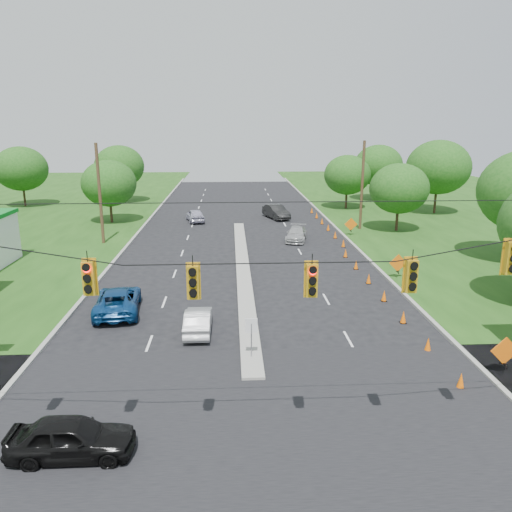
{
  "coord_description": "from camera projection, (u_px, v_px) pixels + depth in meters",
  "views": [
    {
      "loc": [
        -0.88,
        -15.01,
        10.53
      ],
      "look_at": [
        0.64,
        14.2,
        2.8
      ],
      "focal_mm": 35.0,
      "sensor_mm": 36.0,
      "label": 1
    }
  ],
  "objects": [
    {
      "name": "silver_car_far",
      "position": [
        296.0,
        234.0,
        46.54
      ],
      "size": [
        2.66,
        4.64,
        1.27
      ],
      "primitive_type": "imported",
      "rotation": [
        0.0,
        0.0,
        -0.21
      ],
      "color": "#A0A0A0",
      "rests_on": "ground"
    },
    {
      "name": "tree_9",
      "position": [
        399.0,
        189.0,
        49.75
      ],
      "size": [
        5.88,
        5.88,
        6.86
      ],
      "color": "black",
      "rests_on": "ground"
    },
    {
      "name": "tree_4",
      "position": [
        21.0,
        169.0,
        64.76
      ],
      "size": [
        6.72,
        6.72,
        7.84
      ],
      "color": "black",
      "rests_on": "ground"
    },
    {
      "name": "cross_street",
      "position": [
        259.0,
        439.0,
        17.23
      ],
      "size": [
        160.0,
        14.0,
        0.02
      ],
      "primitive_type": "cube",
      "color": "black",
      "rests_on": "ground"
    },
    {
      "name": "cone_4",
      "position": [
        369.0,
        279.0,
        33.98
      ],
      "size": [
        0.32,
        0.32,
        0.7
      ],
      "primitive_type": "cone",
      "color": "#FF6607",
      "rests_on": "ground"
    },
    {
      "name": "silver_car_oncoming",
      "position": [
        195.0,
        215.0,
        55.55
      ],
      "size": [
        2.55,
        4.46,
        1.43
      ],
      "primitive_type": "imported",
      "rotation": [
        0.0,
        0.0,
        3.36
      ],
      "color": "#ABA9BF",
      "rests_on": "ground"
    },
    {
      "name": "cone_3",
      "position": [
        384.0,
        296.0,
        30.6
      ],
      "size": [
        0.32,
        0.32,
        0.7
      ],
      "primitive_type": "cone",
      "color": "#FF6607",
      "rests_on": "ground"
    },
    {
      "name": "tree_5",
      "position": [
        109.0,
        183.0,
        54.04
      ],
      "size": [
        5.88,
        5.88,
        6.86
      ],
      "color": "black",
      "rests_on": "ground"
    },
    {
      "name": "work_sign_1",
      "position": [
        398.0,
        264.0,
        34.87
      ],
      "size": [
        1.27,
        0.58,
        1.37
      ],
      "color": "black",
      "rests_on": "ground"
    },
    {
      "name": "cone_1",
      "position": [
        428.0,
        344.0,
        23.84
      ],
      "size": [
        0.32,
        0.32,
        0.7
      ],
      "primitive_type": "cone",
      "color": "#FF6607",
      "rests_on": "ground"
    },
    {
      "name": "tree_11",
      "position": [
        378.0,
        165.0,
        70.07
      ],
      "size": [
        6.72,
        6.72,
        7.84
      ],
      "color": "black",
      "rests_on": "ground"
    },
    {
      "name": "tree_10",
      "position": [
        438.0,
        167.0,
        59.49
      ],
      "size": [
        7.56,
        7.56,
        8.82
      ],
      "color": "black",
      "rests_on": "ground"
    },
    {
      "name": "dark_car_receding",
      "position": [
        276.0,
        212.0,
        57.46
      ],
      "size": [
        3.07,
        5.04,
        1.57
      ],
      "primitive_type": "imported",
      "rotation": [
        0.0,
        0.0,
        0.32
      ],
      "color": "black",
      "rests_on": "ground"
    },
    {
      "name": "cone_7",
      "position": [
        343.0,
        243.0,
        44.15
      ],
      "size": [
        0.32,
        0.32,
        0.7
      ],
      "primitive_type": "cone",
      "color": "#FF6607",
      "rests_on": "ground"
    },
    {
      "name": "white_sedan",
      "position": [
        198.0,
        321.0,
        25.99
      ],
      "size": [
        1.34,
        3.83,
        1.26
      ],
      "primitive_type": "imported",
      "rotation": [
        0.0,
        0.0,
        3.14
      ],
      "color": "#BBBBBB",
      "rests_on": "ground"
    },
    {
      "name": "cone_11",
      "position": [
        317.0,
        215.0,
        57.66
      ],
      "size": [
        0.32,
        0.32,
        0.7
      ],
      "primitive_type": "cone",
      "color": "#FF6607",
      "rests_on": "ground"
    },
    {
      "name": "tree_6",
      "position": [
        119.0,
        166.0,
        68.26
      ],
      "size": [
        6.72,
        6.72,
        7.84
      ],
      "color": "black",
      "rests_on": "ground"
    },
    {
      "name": "work_sign_0",
      "position": [
        505.0,
        352.0,
        21.36
      ],
      "size": [
        1.27,
        0.58,
        1.37
      ],
      "color": "black",
      "rests_on": "ground"
    },
    {
      "name": "utility_pole_far_left",
      "position": [
        100.0,
        194.0,
        44.42
      ],
      "size": [
        0.28,
        0.28,
        9.0
      ],
      "primitive_type": "cylinder",
      "color": "#422D1C",
      "rests_on": "ground"
    },
    {
      "name": "curb_right",
      "position": [
        348.0,
        241.0,
        46.7
      ],
      "size": [
        0.25,
        110.0,
        0.16
      ],
      "primitive_type": "cube",
      "color": "gray",
      "rests_on": "ground"
    },
    {
      "name": "ground",
      "position": [
        259.0,
        439.0,
        17.23
      ],
      "size": [
        160.0,
        160.0,
        0.0
      ],
      "primitive_type": "plane",
      "color": "black",
      "rests_on": "ground"
    },
    {
      "name": "cone_2",
      "position": [
        403.0,
        317.0,
        27.22
      ],
      "size": [
        0.32,
        0.32,
        0.7
      ],
      "primitive_type": "cone",
      "color": "#FF6607",
      "rests_on": "ground"
    },
    {
      "name": "cone_8",
      "position": [
        335.0,
        235.0,
        47.53
      ],
      "size": [
        0.32,
        0.32,
        0.7
      ],
      "primitive_type": "cone",
      "color": "#FF6607",
      "rests_on": "ground"
    },
    {
      "name": "work_sign_2",
      "position": [
        351.0,
        225.0,
        48.39
      ],
      "size": [
        1.27,
        0.58,
        1.37
      ],
      "color": "black",
      "rests_on": "ground"
    },
    {
      "name": "cone_12",
      "position": [
        312.0,
        210.0,
        61.04
      ],
      "size": [
        0.32,
        0.32,
        0.7
      ],
      "primitive_type": "cone",
      "color": "#FF6607",
      "rests_on": "ground"
    },
    {
      "name": "median_sign",
      "position": [
        251.0,
        331.0,
        22.65
      ],
      "size": [
        0.55,
        0.06,
        2.05
      ],
      "color": "gray",
      "rests_on": "ground"
    },
    {
      "name": "cone_9",
      "position": [
        328.0,
        227.0,
        50.91
      ],
      "size": [
        0.32,
        0.32,
        0.7
      ],
      "primitive_type": "cone",
      "color": "#FF6607",
      "rests_on": "ground"
    },
    {
      "name": "utility_pole_far_right",
      "position": [
        362.0,
        186.0,
        50.5
      ],
      "size": [
        0.28,
        0.28,
        9.0
      ],
      "primitive_type": "cylinder",
      "color": "#422D1C",
      "rests_on": "ground"
    },
    {
      "name": "cone_10",
      "position": [
        322.0,
        221.0,
        54.29
      ],
      "size": [
        0.32,
        0.32,
        0.7
      ],
      "primitive_type": "cone",
      "color": "#FF6607",
      "rests_on": "ground"
    },
    {
      "name": "curb_left",
      "position": [
        130.0,
        243.0,
        45.69
      ],
      "size": [
        0.25,
        110.0,
        0.16
      ],
      "primitive_type": "cube",
      "color": "gray",
      "rests_on": "ground"
    },
    {
      "name": "tree_12",
      "position": [
        347.0,
        175.0,
        63.17
      ],
      "size": [
        5.88,
        5.88,
        6.86
      ],
      "color": "black",
      "rests_on": "ground"
    },
    {
      "name": "cone_0",
      "position": [
        461.0,
        381.0,
        20.46
      ],
      "size": [
        0.32,
        0.32,
        0.7
      ],
      "primitive_type": "cone",
      "color": "#FF6607",
      "rests_on": "ground"
    },
    {
      "name": "median",
      "position": [
        243.0,
        269.0,
        37.51
      ],
      "size": [
        1.0,
        34.0,
        0.18
      ],
      "primitive_type": "cube",
      "color": "gray",
      "rests_on": "ground"
    },
    {
      "name": "blue_pickup",
      "position": [
        118.0,
        300.0,
        28.72
      ],
      "size": [
        3.0,
        5.46,
        1.45
      ],
      "primitive_type": "imported",
      "rotation": [
        0.0,
        0.0,
        3.26
      ],
      "color": "navy",
      "rests_on": "ground"
    },
    {
      "name": "cone_6",
      "position": [
        346.0,
        253.0,
        40.74
      ],
      "size": [
        0.32,
        0.32,
        0.7
      ],
      "primitive_type": "cone",
      "color": "#FF6607",
      "rests_on": "ground"
    },
    {
      "name": "signal_span",
      "position": [
        259.0,
        315.0,
        14.99
      ],
      "size": [
        25.6,
        0.32,
        9.0
      ],
      "color": "#422D1C",
      "rests_on": "ground"
    },
    {
      "name": "black_sedan",
      "position": [
        71.0,
        438.0,
        16.16
      ],
      "size": [
        4.08,
        1.66,
        1.39
      ],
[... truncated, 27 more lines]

